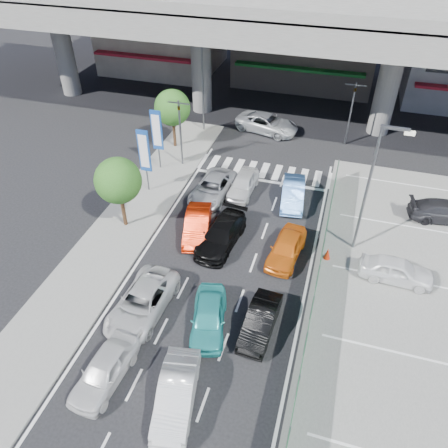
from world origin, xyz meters
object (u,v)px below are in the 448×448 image
(traffic_light_right, at_px, (353,98))
(hatch_white_back_mid, at_px, (176,394))
(traffic_light_left, at_px, (179,117))
(street_lamp_left, at_px, (204,76))
(signboard_near, at_px, (144,153))
(crossing_wagon_silver, at_px, (267,123))
(hatch_black_mid_right, at_px, (260,321))
(parked_sedan_dgrey, at_px, (445,211))
(street_lamp_right, at_px, (373,181))
(tree_far, at_px, (172,108))
(taxi_teal_mid, at_px, (209,317))
(traffic_cone, at_px, (327,253))
(sedan_white_mid_left, at_px, (142,302))
(taxi_orange_right, at_px, (286,248))
(wagon_silver_front_left, at_px, (213,188))
(van_white_back_left, at_px, (104,370))
(sedan_white_front_mid, at_px, (243,184))
(signboard_far, at_px, (157,132))
(sedan_black_mid, at_px, (221,235))
(parked_sedan_white, at_px, (397,270))
(taxi_orange_left, at_px, (197,225))
(kei_truck_front_right, at_px, (293,193))
(tree_near, at_px, (118,181))

(traffic_light_right, bearing_deg, hatch_white_back_mid, -101.15)
(traffic_light_left, relative_size, street_lamp_left, 0.65)
(signboard_near, height_order, crossing_wagon_silver, signboard_near)
(hatch_black_mid_right, relative_size, parked_sedan_dgrey, 0.85)
(street_lamp_right, xyz_separation_m, tree_far, (-14.97, 8.50, -1.38))
(hatch_white_back_mid, bearing_deg, taxi_teal_mid, 78.91)
(street_lamp_left, bearing_deg, traffic_cone, -48.46)
(hatch_white_back_mid, xyz_separation_m, sedan_white_mid_left, (-3.47, 4.12, -0.00))
(taxi_orange_right, bearing_deg, sedan_white_mid_left, -128.61)
(tree_far, bearing_deg, wagon_silver_front_left, -48.73)
(wagon_silver_front_left, height_order, crossing_wagon_silver, crossing_wagon_silver)
(wagon_silver_front_left, bearing_deg, traffic_light_left, 141.35)
(street_lamp_left, distance_m, sedan_white_mid_left, 20.78)
(van_white_back_left, bearing_deg, sedan_white_front_mid, 87.04)
(signboard_far, bearing_deg, van_white_back_left, -74.56)
(taxi_teal_mid, bearing_deg, wagon_silver_front_left, 93.65)
(sedan_white_front_mid, bearing_deg, sedan_black_mid, -86.47)
(hatch_white_back_mid, height_order, parked_sedan_white, parked_sedan_white)
(signboard_near, height_order, signboard_far, same)
(taxi_orange_left, xyz_separation_m, parked_sedan_white, (11.67, -0.60, 0.04))
(hatch_white_back_mid, bearing_deg, sedan_white_front_mid, 83.96)
(sedan_white_mid_left, bearing_deg, taxi_orange_left, 87.83)
(van_white_back_left, xyz_separation_m, crossing_wagon_silver, (1.68, 25.42, 0.07))
(traffic_light_right, bearing_deg, sedan_white_mid_left, -111.81)
(traffic_cone, bearing_deg, sedan_white_mid_left, -142.17)
(van_white_back_left, bearing_deg, wagon_silver_front_left, 93.73)
(sedan_white_mid_left, xyz_separation_m, parked_sedan_white, (12.28, 6.03, 0.04))
(street_lamp_left, xyz_separation_m, wagon_silver_front_left, (3.62, -9.31, -4.10))
(hatch_black_mid_right, xyz_separation_m, parked_sedan_dgrey, (9.34, 11.92, 0.08))
(signboard_far, distance_m, sedan_black_mid, 10.07)
(signboard_near, relative_size, taxi_orange_left, 1.12)
(taxi_orange_left, bearing_deg, kei_truck_front_right, 31.70)
(taxi_orange_left, height_order, crossing_wagon_silver, crossing_wagon_silver)
(tree_far, distance_m, kei_truck_front_right, 11.89)
(wagon_silver_front_left, distance_m, kei_truck_front_right, 5.49)
(taxi_orange_left, bearing_deg, signboard_near, 130.92)
(street_lamp_left, xyz_separation_m, sedan_black_mid, (5.66, -13.92, -4.08))
(taxi_orange_right, xyz_separation_m, parked_sedan_white, (6.07, -0.11, 0.04))
(wagon_silver_front_left, relative_size, parked_sedan_white, 1.21)
(tree_near, bearing_deg, traffic_cone, 2.45)
(tree_near, height_order, hatch_white_back_mid, tree_near)
(traffic_light_left, xyz_separation_m, crossing_wagon_silver, (4.99, 7.35, -3.19))
(traffic_light_left, bearing_deg, traffic_light_right, 30.89)
(tree_near, relative_size, taxi_orange_left, 1.15)
(signboard_far, bearing_deg, crossing_wagon_silver, 52.58)
(sedan_black_mid, distance_m, parked_sedan_white, 10.01)
(traffic_light_left, xyz_separation_m, kei_truck_front_right, (8.91, -2.37, -3.25))
(tree_near, distance_m, traffic_cone, 12.95)
(van_white_back_left, distance_m, wagon_silver_front_left, 14.76)
(crossing_wagon_silver, height_order, parked_sedan_white, crossing_wagon_silver)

